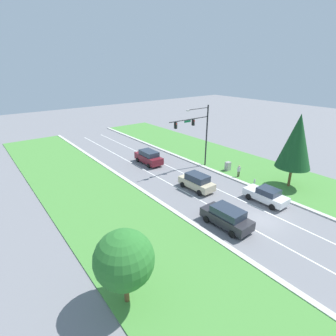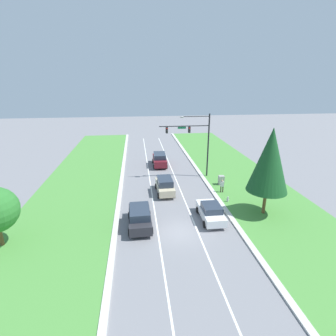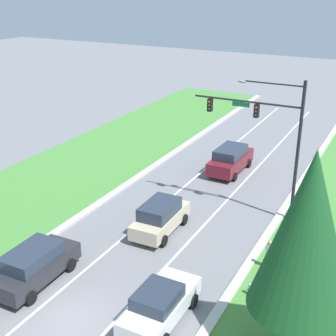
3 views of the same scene
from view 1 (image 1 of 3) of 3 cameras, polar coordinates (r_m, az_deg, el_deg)
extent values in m
plane|color=slate|center=(27.19, 19.60, -10.72)|extent=(160.00, 160.00, 0.00)
cube|color=beige|center=(31.60, 25.35, -6.75)|extent=(0.50, 90.00, 0.15)
cube|color=beige|center=(23.25, 11.58, -15.63)|extent=(0.50, 90.00, 0.15)
cube|color=#4C8E3D|center=(36.04, 29.29, -4.08)|extent=(10.00, 90.00, 0.08)
cube|color=#4C8E3D|center=(20.38, 1.03, -21.53)|extent=(10.00, 90.00, 0.08)
cube|color=white|center=(25.88, 17.34, -12.18)|extent=(0.14, 81.00, 0.01)
cube|color=white|center=(28.56, 21.63, -9.37)|extent=(0.14, 81.00, 0.01)
cylinder|color=black|center=(38.02, 8.38, 6.84)|extent=(0.20, 0.20, 8.85)
cylinder|color=black|center=(35.09, 4.71, 10.51)|extent=(6.75, 0.12, 0.12)
cube|color=#147042|center=(34.91, 4.28, 10.10)|extent=(1.10, 0.04, 0.28)
cylinder|color=black|center=(35.91, 6.62, 12.70)|extent=(3.71, 0.09, 0.09)
ellipsoid|color=gray|center=(34.66, 4.35, 12.38)|extent=(0.56, 0.28, 0.20)
cube|color=black|center=(35.64, 5.50, 9.84)|extent=(0.28, 0.32, 0.80)
sphere|color=red|center=(35.47, 5.71, 10.15)|extent=(0.16, 0.16, 0.16)
sphere|color=#2D2D2D|center=(35.52, 5.69, 9.79)|extent=(0.16, 0.16, 0.16)
sphere|color=#2D2D2D|center=(35.57, 5.68, 9.42)|extent=(0.16, 0.16, 0.16)
cube|color=black|center=(33.68, 1.67, 9.23)|extent=(0.28, 0.32, 0.80)
sphere|color=red|center=(33.50, 1.86, 9.57)|extent=(0.16, 0.16, 0.16)
sphere|color=#2D2D2D|center=(33.55, 1.85, 9.18)|extent=(0.16, 0.16, 0.16)
sphere|color=#2D2D2D|center=(33.60, 1.85, 8.80)|extent=(0.16, 0.16, 0.16)
cube|color=maroon|center=(39.50, -4.25, 2.12)|extent=(2.09, 5.13, 0.99)
cube|color=#283342|center=(39.12, -4.18, 3.25)|extent=(1.85, 3.09, 0.71)
cylinder|color=black|center=(41.42, -4.28, 2.34)|extent=(0.25, 0.68, 0.67)
cylinder|color=black|center=(40.47, -6.61, 1.78)|extent=(0.25, 0.68, 0.67)
cylinder|color=black|center=(38.94, -1.77, 1.11)|extent=(0.25, 0.68, 0.67)
cylinder|color=black|center=(37.93, -4.18, 0.49)|extent=(0.25, 0.68, 0.67)
cube|color=#28282D|center=(25.11, 12.55, -10.69)|extent=(2.10, 4.91, 0.86)
cube|color=#283342|center=(24.65, 12.92, -9.28)|extent=(1.86, 2.96, 0.69)
cylinder|color=black|center=(26.79, 11.30, -9.46)|extent=(0.25, 0.68, 0.67)
cylinder|color=black|center=(25.50, 8.38, -10.98)|extent=(0.25, 0.68, 0.67)
cylinder|color=black|center=(25.31, 16.60, -12.01)|extent=(0.25, 0.68, 0.67)
cylinder|color=black|center=(23.95, 13.80, -13.82)|extent=(0.25, 0.68, 0.67)
cube|color=white|center=(30.40, 20.45, -5.73)|extent=(1.90, 4.65, 0.77)
cube|color=#283342|center=(29.98, 21.06, -4.75)|extent=(1.70, 2.09, 0.60)
cylinder|color=black|center=(31.94, 19.11, -4.96)|extent=(0.24, 0.66, 0.66)
cylinder|color=black|center=(30.53, 17.15, -5.98)|extent=(0.24, 0.66, 0.66)
cylinder|color=black|center=(30.69, 23.55, -6.74)|extent=(0.24, 0.66, 0.66)
cylinder|color=black|center=(29.23, 21.72, -7.91)|extent=(0.24, 0.66, 0.66)
cube|color=beige|center=(31.48, 6.21, -3.34)|extent=(1.98, 4.62, 0.84)
cube|color=#283342|center=(31.08, 6.42, -2.06)|extent=(1.74, 2.79, 0.76)
cylinder|color=black|center=(33.15, 5.56, -2.78)|extent=(0.26, 0.69, 0.68)
cylinder|color=black|center=(32.00, 3.23, -3.64)|extent=(0.26, 0.69, 0.68)
cylinder|color=black|center=(31.41, 9.19, -4.41)|extent=(0.26, 0.69, 0.68)
cylinder|color=black|center=(30.19, 6.87, -5.40)|extent=(0.26, 0.69, 0.68)
cube|color=#9E9E99|center=(37.72, 12.89, 0.35)|extent=(0.70, 0.60, 1.28)
cylinder|color=#42382D|center=(35.83, 14.95, -1.38)|extent=(0.14, 0.14, 0.84)
cylinder|color=#42382D|center=(36.02, 15.21, -1.29)|extent=(0.14, 0.14, 0.84)
cube|color=#B7B7BC|center=(35.66, 15.19, -0.27)|extent=(0.39, 0.23, 0.60)
sphere|color=tan|center=(35.50, 15.26, 0.39)|extent=(0.22, 0.22, 0.22)
cylinder|color=#B7B7BC|center=(34.52, 18.30, -2.93)|extent=(0.20, 0.20, 0.55)
sphere|color=#B7B7BC|center=(34.39, 18.36, -2.42)|extent=(0.18, 0.18, 0.18)
cylinder|color=#B7B7BC|center=(34.42, 18.19, -2.94)|extent=(0.10, 0.09, 0.09)
cylinder|color=#B7B7BC|center=(34.60, 18.41, -2.83)|extent=(0.10, 0.09, 0.09)
cylinder|color=brown|center=(35.05, 25.01, -1.74)|extent=(0.32, 0.32, 2.57)
cone|color=#194C23|center=(33.70, 26.20, 5.25)|extent=(3.97, 3.97, 6.36)
cylinder|color=brown|center=(18.11, -9.05, -24.67)|extent=(0.32, 0.32, 1.93)
sphere|color=#2D752D|center=(16.51, -9.54, -19.05)|extent=(3.67, 3.67, 3.67)
camera|label=2|loc=(19.04, 79.39, 1.20)|focal=28.00mm
camera|label=3|loc=(31.94, 56.64, 12.70)|focal=50.00mm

